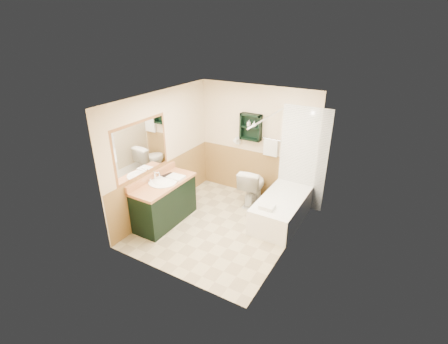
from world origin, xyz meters
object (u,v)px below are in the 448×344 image
(wall_shelf, at_px, (251,127))
(soap_bottle_a, at_px, (249,125))
(toilet, at_px, (253,186))
(vanity_book, at_px, (165,169))
(bathtub, at_px, (281,210))
(hair_dryer, at_px, (238,140))
(soap_bottle_b, at_px, (254,125))
(vanity, at_px, (165,202))

(wall_shelf, relative_size, soap_bottle_a, 4.29)
(toilet, distance_m, vanity_book, 1.86)
(toilet, distance_m, soap_bottle_a, 1.27)
(vanity_book, bearing_deg, bathtub, 36.44)
(wall_shelf, height_order, toilet, wall_shelf)
(hair_dryer, xyz_separation_m, bathtub, (1.33, -0.69, -0.95))
(soap_bottle_a, xyz_separation_m, soap_bottle_b, (0.12, 0.00, 0.02))
(vanity_book, height_order, soap_bottle_a, soap_bottle_a)
(bathtub, distance_m, toilet, 0.89)
(bathtub, height_order, vanity_book, vanity_book)
(hair_dryer, xyz_separation_m, soap_bottle_b, (0.38, -0.03, 0.41))
(vanity, bearing_deg, bathtub, 30.17)
(hair_dryer, height_order, soap_bottle_a, soap_bottle_a)
(vanity_book, distance_m, soap_bottle_a, 1.92)
(vanity, distance_m, soap_bottle_a, 2.30)
(vanity, xyz_separation_m, soap_bottle_a, (0.85, 1.78, 1.18))
(vanity, bearing_deg, soap_bottle_b, 61.35)
(vanity, xyz_separation_m, toilet, (1.13, 1.49, -0.03))
(wall_shelf, xyz_separation_m, vanity, (-0.89, -1.78, -1.13))
(bathtub, bearing_deg, soap_bottle_b, 145.01)
(bathtub, relative_size, soap_bottle_b, 12.72)
(hair_dryer, distance_m, soap_bottle_b, 0.56)
(hair_dryer, bearing_deg, vanity_book, -116.43)
(bathtub, height_order, toilet, toilet)
(hair_dryer, xyz_separation_m, soap_bottle_a, (0.26, -0.03, 0.39))
(vanity, height_order, soap_bottle_a, soap_bottle_a)
(hair_dryer, height_order, soap_bottle_b, soap_bottle_b)
(toilet, bearing_deg, wall_shelf, -57.88)
(toilet, relative_size, soap_bottle_a, 6.24)
(wall_shelf, xyz_separation_m, soap_bottle_a, (-0.04, -0.01, 0.04))
(toilet, distance_m, soap_bottle_b, 1.26)
(bathtub, xyz_separation_m, vanity_book, (-2.08, -0.84, 0.70))
(wall_shelf, bearing_deg, bathtub, -33.10)
(wall_shelf, bearing_deg, soap_bottle_b, -3.70)
(bathtub, xyz_separation_m, soap_bottle_b, (-0.95, 0.66, 1.36))
(hair_dryer, bearing_deg, soap_bottle_b, -4.54)
(toilet, bearing_deg, soap_bottle_b, -68.01)
(hair_dryer, distance_m, bathtub, 1.77)
(bathtub, relative_size, soap_bottle_a, 11.70)
(vanity, relative_size, soap_bottle_b, 11.16)
(hair_dryer, height_order, toilet, hair_dryer)
(hair_dryer, xyz_separation_m, toilet, (0.53, -0.32, -0.81))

